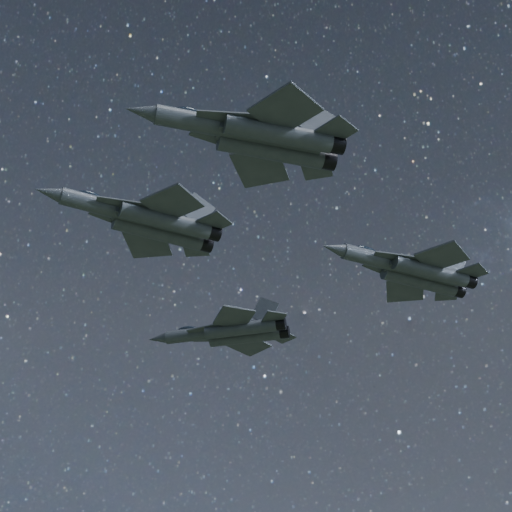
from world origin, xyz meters
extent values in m
cylinder|color=#343B42|center=(-17.85, -3.57, 148.63)|extent=(7.49, 3.42, 1.55)
cone|color=#343B42|center=(-22.45, -4.81, 148.63)|extent=(2.66, 1.96, 1.39)
ellipsoid|color=black|center=(-19.00, -3.88, 149.37)|extent=(2.55, 1.62, 0.76)
cube|color=#343B42|center=(-12.87, -2.21, 148.58)|extent=(8.24, 3.57, 1.29)
cylinder|color=#343B42|center=(-12.23, -3.07, 148.13)|extent=(8.45, 3.68, 1.55)
cylinder|color=#343B42|center=(-12.75, -1.15, 148.13)|extent=(8.45, 3.68, 1.55)
cylinder|color=black|center=(-7.82, -1.87, 148.13)|extent=(1.62, 1.72, 1.43)
cylinder|color=black|center=(-8.34, 0.04, 148.13)|extent=(1.62, 1.72, 1.43)
cube|color=#343B42|center=(-15.78, -4.39, 148.51)|extent=(5.23, 1.47, 0.12)
cube|color=#343B42|center=(-16.48, -1.81, 148.51)|extent=(5.11, 3.26, 0.12)
cube|color=#343B42|center=(-11.80, -5.42, 148.33)|extent=(5.69, 5.67, 0.20)
cube|color=#343B42|center=(-13.56, 1.09, 148.33)|extent=(4.85, 5.18, 0.20)
cube|color=#343B42|center=(-7.87, -3.22, 148.33)|extent=(3.37, 3.37, 0.15)
cube|color=#343B42|center=(-9.06, 1.18, 148.33)|extent=(2.84, 2.98, 0.15)
cube|color=#343B42|center=(-9.39, -2.55, 150.02)|extent=(3.43, 0.79, 3.53)
cube|color=#343B42|center=(-10.04, -0.16, 150.02)|extent=(3.30, 1.32, 3.53)
cylinder|color=#343B42|center=(-7.15, 18.90, 148.94)|extent=(7.04, 4.04, 1.48)
cone|color=#343B42|center=(-11.35, 20.63, 148.94)|extent=(2.61, 2.09, 1.33)
ellipsoid|color=black|center=(-8.20, 19.33, 149.65)|extent=(2.46, 1.78, 0.73)
cube|color=#343B42|center=(-2.60, 17.02, 148.89)|extent=(7.72, 4.27, 1.23)
cylinder|color=#343B42|center=(-2.61, 16.00, 148.46)|extent=(7.91, 4.40, 1.48)
cylinder|color=#343B42|center=(-1.89, 17.75, 148.46)|extent=(7.91, 4.40, 1.48)
cylinder|color=black|center=(1.42, 14.34, 148.46)|extent=(1.66, 1.73, 1.36)
cylinder|color=black|center=(2.14, 16.09, 148.46)|extent=(1.66, 1.73, 1.36)
cube|color=#343B42|center=(-6.06, 17.07, 148.82)|extent=(4.68, 3.58, 0.11)
cube|color=#343B42|center=(-5.08, 19.43, 148.82)|extent=(5.03, 2.00, 0.11)
cube|color=#343B42|center=(-3.65, 13.97, 148.65)|extent=(4.22, 4.61, 0.19)
cube|color=#343B42|center=(-1.19, 19.92, 148.65)|extent=(5.40, 5.29, 0.19)
cube|color=#343B42|center=(0.60, 13.35, 148.65)|extent=(2.47, 2.63, 0.14)
cube|color=#343B42|center=(2.26, 17.37, 148.65)|extent=(3.20, 3.17, 0.14)
cube|color=#343B42|center=(-0.16, 14.74, 150.26)|extent=(3.00, 1.64, 3.37)
cube|color=#343B42|center=(0.74, 16.92, 150.26)|extent=(3.19, 1.15, 3.37)
cylinder|color=#343B42|center=(-10.27, -16.50, 147.76)|extent=(7.59, 2.41, 1.57)
cone|color=#343B42|center=(-15.08, -17.05, 147.76)|extent=(2.56, 1.68, 1.41)
ellipsoid|color=black|center=(-11.48, -16.63, 148.51)|extent=(2.50, 1.33, 0.78)
cube|color=#343B42|center=(-5.07, -15.90, 147.71)|extent=(8.38, 2.45, 1.31)
cylinder|color=#343B42|center=(-4.55, -16.85, 147.25)|extent=(8.59, 2.53, 1.57)
cylinder|color=#343B42|center=(-4.78, -14.85, 147.25)|extent=(8.59, 2.53, 1.57)
cylinder|color=black|center=(0.05, -16.32, 147.25)|extent=(1.47, 1.59, 1.45)
cylinder|color=black|center=(-0.18, -14.32, 147.25)|extent=(1.47, 1.59, 1.45)
cube|color=#343B42|center=(-8.32, -17.64, 147.63)|extent=(5.31, 1.51, 0.12)
cube|color=#343B42|center=(-8.63, -14.94, 147.63)|extent=(5.33, 2.64, 0.12)
cube|color=#343B42|center=(-4.48, -19.28, 147.45)|extent=(5.70, 5.78, 0.20)
cube|color=#343B42|center=(-5.26, -12.47, 147.45)|extent=(5.32, 5.56, 0.20)
cube|color=#343B42|center=(-0.20, -17.67, 147.45)|extent=(3.36, 3.40, 0.15)
cube|color=#343B42|center=(-0.73, -13.06, 147.45)|extent=(3.13, 3.23, 0.15)
cube|color=#343B42|center=(-1.62, -16.77, 149.17)|extent=(3.52, 0.55, 3.59)
cube|color=#343B42|center=(-1.91, -14.27, 149.17)|extent=(3.47, 0.84, 3.59)
cylinder|color=#343B42|center=(9.51, 4.27, 151.11)|extent=(7.71, 3.42, 1.59)
cone|color=#343B42|center=(4.77, 3.05, 151.11)|extent=(2.73, 1.99, 1.43)
ellipsoid|color=black|center=(8.33, 3.96, 151.87)|extent=(2.62, 1.64, 0.79)
cube|color=#343B42|center=(14.65, 5.59, 151.05)|extent=(8.48, 3.57, 1.33)
cylinder|color=#343B42|center=(15.30, 4.71, 150.60)|extent=(8.69, 3.68, 1.59)
cylinder|color=#343B42|center=(14.79, 6.68, 150.60)|extent=(8.69, 3.68, 1.59)
cylinder|color=black|center=(19.84, 5.88, 150.60)|extent=(1.65, 1.75, 1.47)
cylinder|color=black|center=(19.33, 7.85, 150.60)|extent=(1.65, 1.75, 1.47)
cube|color=#343B42|center=(11.63, 3.39, 150.98)|extent=(5.36, 1.44, 0.12)
cube|color=#343B42|center=(10.95, 6.06, 150.98)|extent=(5.27, 3.29, 0.12)
cube|color=#343B42|center=(15.71, 2.28, 150.80)|extent=(5.85, 5.83, 0.20)
cube|color=#343B42|center=(13.98, 9.00, 150.80)|extent=(5.02, 5.35, 0.20)
cube|color=#343B42|center=(19.78, 4.49, 150.80)|extent=(3.46, 3.46, 0.15)
cube|color=#343B42|center=(18.61, 9.03, 150.80)|extent=(2.94, 3.09, 0.15)
cube|color=#343B42|center=(18.22, 5.20, 152.53)|extent=(3.53, 0.76, 3.63)
cube|color=#343B42|center=(17.59, 7.67, 152.53)|extent=(3.40, 1.32, 3.63)
camera|label=1|loc=(-14.09, -64.80, 103.05)|focal=60.00mm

